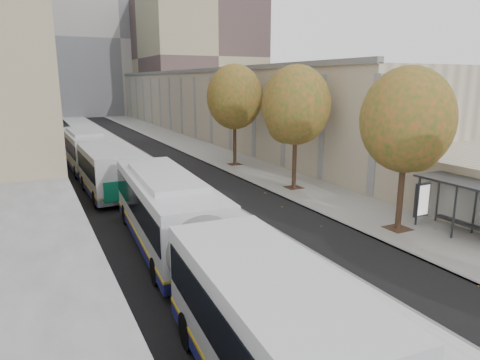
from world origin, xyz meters
TOP-DOWN VIEW (x-y plane):
  - bus_platform at (-3.88, 35.00)m, footprint 4.25×150.00m
  - sidewalk at (4.12, 35.00)m, footprint 4.75×150.00m
  - building_tan at (15.50, 64.00)m, footprint 18.00×92.00m
  - building_far_block at (6.00, 96.00)m, footprint 30.00×18.00m
  - bus_shelter at (5.69, 10.96)m, footprint 1.90×4.40m
  - tree_c at (3.60, 13.00)m, footprint 4.20×4.20m
  - tree_d at (3.60, 22.00)m, footprint 4.40×4.40m
  - tree_e at (3.60, 31.00)m, footprint 4.60×4.60m
  - bus_near at (-7.14, 11.92)m, footprint 3.71×18.26m
  - bus_far at (-7.79, 30.86)m, footprint 2.98×17.79m
  - distant_car at (-7.10, 58.41)m, footprint 1.81×3.78m

SIDE VIEW (x-z plane):
  - sidewalk at x=4.12m, z-range 0.00..0.08m
  - bus_platform at x=-3.88m, z-range 0.00..0.15m
  - distant_car at x=-7.10m, z-range 0.00..1.24m
  - bus_far at x=-7.79m, z-range 0.14..3.09m
  - bus_near at x=-7.14m, z-range 0.14..3.16m
  - bus_shelter at x=5.69m, z-range 0.92..3.45m
  - building_tan at x=15.50m, z-range 0.00..8.00m
  - tree_c at x=3.60m, z-range 1.61..8.89m
  - tree_d at x=3.60m, z-range 1.67..9.27m
  - tree_e at x=3.60m, z-range 1.73..9.64m
  - building_far_block at x=6.00m, z-range 0.00..30.00m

